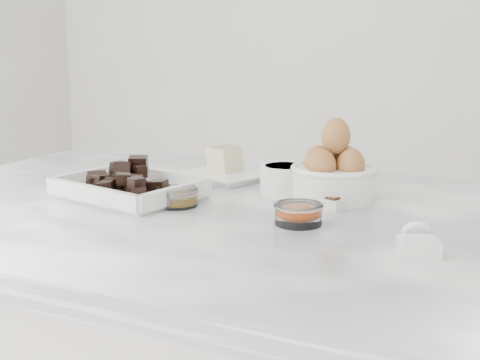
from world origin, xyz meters
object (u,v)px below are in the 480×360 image
at_px(butter_plate, 229,168).
at_px(vanilla_spoon, 333,200).
at_px(zest_bowl, 298,213).
at_px(egg_bowl, 334,173).
at_px(salt_spoon, 418,243).
at_px(sugar_ramekin, 285,179).
at_px(honey_bowl, 177,196).
at_px(chocolate_dish, 129,183).

bearing_deg(butter_plate, vanilla_spoon, -27.02).
height_order(butter_plate, zest_bowl, butter_plate).
xyz_separation_m(butter_plate, egg_bowl, (0.24, -0.08, 0.03)).
bearing_deg(salt_spoon, sugar_ramekin, 140.21).
height_order(butter_plate, honey_bowl, butter_plate).
bearing_deg(egg_bowl, sugar_ramekin, -179.55).
xyz_separation_m(honey_bowl, salt_spoon, (0.41, -0.08, -0.00)).
height_order(sugar_ramekin, honey_bowl, sugar_ramekin).
height_order(butter_plate, egg_bowl, egg_bowl).
relative_size(chocolate_dish, vanilla_spoon, 3.86).
bearing_deg(honey_bowl, butter_plate, 95.86).
relative_size(butter_plate, honey_bowl, 2.68).
height_order(zest_bowl, vanilla_spoon, vanilla_spoon).
bearing_deg(egg_bowl, zest_bowl, -88.99).
xyz_separation_m(egg_bowl, salt_spoon, (0.19, -0.23, -0.03)).
xyz_separation_m(vanilla_spoon, salt_spoon, (0.17, -0.18, 0.00)).
bearing_deg(zest_bowl, honey_bowl, 175.45).
distance_m(sugar_ramekin, egg_bowl, 0.09).
xyz_separation_m(sugar_ramekin, egg_bowl, (0.09, 0.00, 0.02)).
bearing_deg(zest_bowl, salt_spoon, -18.09).
height_order(honey_bowl, vanilla_spoon, vanilla_spoon).
bearing_deg(honey_bowl, chocolate_dish, 170.39).
height_order(egg_bowl, vanilla_spoon, egg_bowl).
xyz_separation_m(chocolate_dish, sugar_ramekin, (0.24, 0.14, 0.00)).
distance_m(egg_bowl, salt_spoon, 0.30).
height_order(sugar_ramekin, salt_spoon, sugar_ramekin).
distance_m(egg_bowl, vanilla_spoon, 0.07).
bearing_deg(honey_bowl, sugar_ramekin, 50.33).
bearing_deg(salt_spoon, vanilla_spoon, 133.64).
relative_size(chocolate_dish, butter_plate, 1.39).
bearing_deg(zest_bowl, sugar_ramekin, 118.24).
height_order(egg_bowl, zest_bowl, egg_bowl).
bearing_deg(salt_spoon, zest_bowl, 161.91).
height_order(chocolate_dish, vanilla_spoon, chocolate_dish).
bearing_deg(vanilla_spoon, honey_bowl, -156.49).
bearing_deg(chocolate_dish, vanilla_spoon, 13.72).
bearing_deg(egg_bowl, honey_bowl, -144.49).
xyz_separation_m(honey_bowl, zest_bowl, (0.22, -0.02, 0.00)).
height_order(chocolate_dish, sugar_ramekin, chocolate_dish).
height_order(chocolate_dish, zest_bowl, chocolate_dish).
xyz_separation_m(egg_bowl, honey_bowl, (-0.22, -0.16, -0.03)).
distance_m(chocolate_dish, egg_bowl, 0.35).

